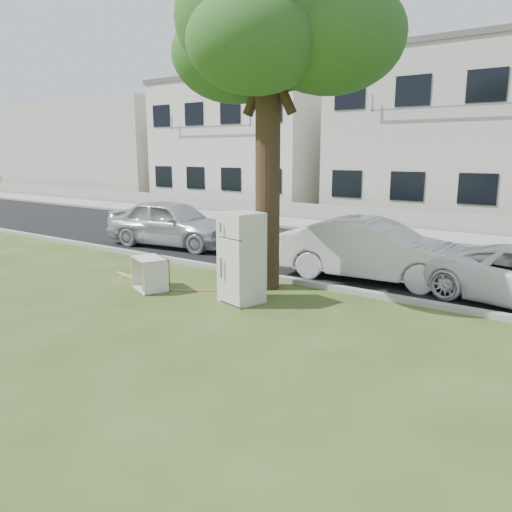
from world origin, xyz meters
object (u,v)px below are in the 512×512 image
Objects in this scene: fridge at (242,258)px; car_center at (373,250)px; car_left at (173,223)px; cabinet at (150,274)px.

fridge is 0.41× the size of car_center.
fridge is 0.41× the size of car_left.
cabinet is (-2.20, -0.45, -0.55)m from fridge.
car_left is (-6.96, 0.36, 0.03)m from car_center.
car_center reaches higher than cabinet.
fridge is 2.31m from cabinet.
cabinet is 0.21× the size of car_left.
car_left is at bearing 81.84° from car_center.
fridge is 1.98× the size of cabinet.
cabinet is at bearing 129.86° from car_center.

